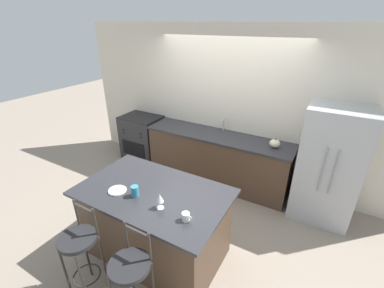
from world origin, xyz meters
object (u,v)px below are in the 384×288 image
Objects in this scene: coffee_mug at (186,217)px; pumpkin_decoration at (275,143)px; oven_range at (143,138)px; wine_glass at (160,198)px; bar_stool_near at (81,248)px; dinner_plate at (117,190)px; bar_stool_far at (131,275)px; refrigerator at (329,165)px; tumbler_cup at (135,191)px.

coffee_mug is 2.13m from pumpkin_decoration.
oven_range is 3.18m from coffee_mug.
wine_glass is 1.06× the size of pumpkin_decoration.
wine_glass is (0.58, 0.60, 0.44)m from bar_stool_near.
pumpkin_decoration is at bearing 58.17° from dinner_plate.
oven_range is 0.87× the size of bar_stool_far.
refrigerator is at bearing -0.83° from oven_range.
wine_glass is at bearing 175.28° from coffee_mug.
oven_range is 7.62× the size of tumbler_cup.
bar_stool_near reaches higher than oven_range.
bar_stool_near is at bearing -127.87° from refrigerator.
pumpkin_decoration is at bearing 80.40° from coffee_mug.
tumbler_cup is at bearing 175.40° from wine_glass.
dinner_plate is at bearing -121.83° from pumpkin_decoration.
tumbler_cup is at bearing -132.49° from refrigerator.
dinner_plate is at bearing -135.56° from refrigerator.
refrigerator is 3.49m from oven_range.
bar_stool_near is 1.13m from coffee_mug.
oven_range is 5.52× the size of wine_glass.
refrigerator reaches higher than wine_glass.
coffee_mug reaches higher than oven_range.
bar_stool_near is 6.69× the size of pumpkin_decoration.
coffee_mug is 0.69m from tumbler_cup.
tumbler_cup is (0.24, 0.03, 0.05)m from dinner_plate.
bar_stool_far is (-1.39, -2.61, -0.23)m from refrigerator.
oven_range is 2.95m from wine_glass.
bar_stool_far reaches higher than oven_range.
pumpkin_decoration reaches higher than coffee_mug.
refrigerator is 1.56× the size of bar_stool_far.
dinner_plate is 2.44m from pumpkin_decoration.
tumbler_cup reaches higher than coffee_mug.
pumpkin_decoration reaches higher than oven_range.
pumpkin_decoration reaches higher than tumbler_cup.
pumpkin_decoration is (0.68, 2.07, -0.07)m from wine_glass.
wine_glass reaches higher than bar_stool_far.
oven_range is at bearing 137.85° from coffee_mug.
bar_stool_near is at bearing -147.54° from coffee_mug.
tumbler_cup is (-1.83, -2.00, 0.15)m from refrigerator.
refrigerator is 2.91m from dinner_plate.
bar_stool_far is at bearing -52.02° from oven_range.
oven_range is at bearing 123.81° from dinner_plate.
dinner_plate reaches higher than oven_range.
pumpkin_decoration is (0.60, 2.65, 0.37)m from bar_stool_far.
bar_stool_far is at bearing -102.83° from pumpkin_decoration.
refrigerator reaches higher than coffee_mug.
oven_range is at bearing 128.60° from tumbler_cup.
refrigerator reaches higher than dinner_plate.
oven_range is 4.56× the size of dinner_plate.
dinner_plate is at bearing 178.57° from coffee_mug.
dinner_plate is 1.28× the size of pumpkin_decoration.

